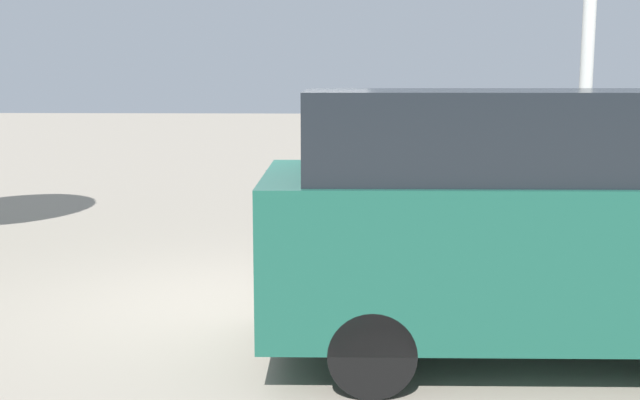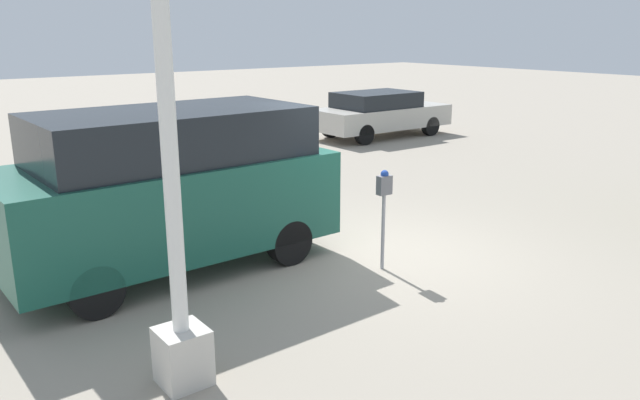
# 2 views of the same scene
# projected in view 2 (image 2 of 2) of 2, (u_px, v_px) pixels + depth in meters

# --- Properties ---
(ground_plane) EXTENTS (80.00, 80.00, 0.00)m
(ground_plane) POSITION_uv_depth(u_px,v_px,m) (374.00, 255.00, 9.22)
(ground_plane) COLOR gray
(parking_meter_near) EXTENTS (0.21, 0.12, 1.41)m
(parking_meter_near) POSITION_uv_depth(u_px,v_px,m) (384.00, 197.00, 8.41)
(parking_meter_near) COLOR #9E9EA3
(parking_meter_near) RESTS_ON ground
(lamp_post) EXTENTS (0.44, 0.44, 6.82)m
(lamp_post) POSITION_uv_depth(u_px,v_px,m) (170.00, 154.00, 5.30)
(lamp_post) COLOR beige
(lamp_post) RESTS_ON ground
(parked_van) EXTENTS (4.47, 2.13, 2.20)m
(parked_van) POSITION_uv_depth(u_px,v_px,m) (169.00, 186.00, 8.44)
(parked_van) COLOR #195142
(parked_van) RESTS_ON ground
(car_distant) EXTENTS (4.42, 1.82, 1.38)m
(car_distant) POSITION_uv_depth(u_px,v_px,m) (380.00, 113.00, 19.19)
(car_distant) COLOR #B7B2A8
(car_distant) RESTS_ON ground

